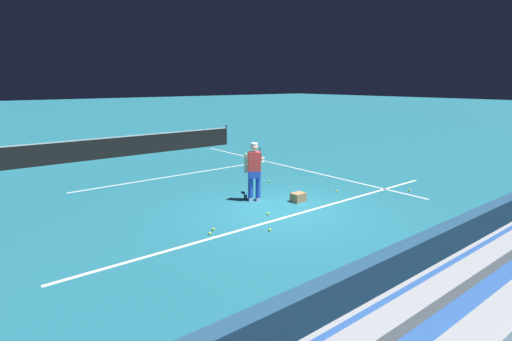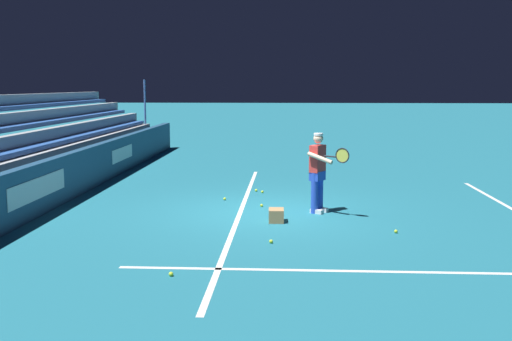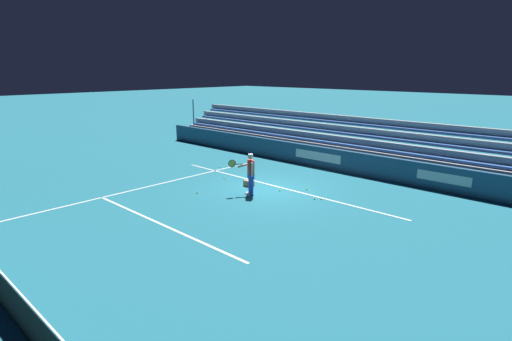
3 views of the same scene
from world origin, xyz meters
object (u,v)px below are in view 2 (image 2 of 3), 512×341
object	(u,v)px
tennis_ball_on_baseline	(256,190)
tennis_ball_far_left	(271,241)
tennis_ball_toward_net	(225,199)
tennis_ball_near_player	(262,192)
tennis_ball_by_box	(171,274)
tennis_ball_midcourt	(396,231)
tennis_ball_stray_back	(262,205)
tennis_player	(318,172)
ball_box_cardboard	(276,215)

from	to	relation	value
tennis_ball_on_baseline	tennis_ball_far_left	bearing A→B (deg)	6.07
tennis_ball_toward_net	tennis_ball_near_player	size ratio (longest dim) A/B	1.00
tennis_ball_toward_net	tennis_ball_by_box	size ratio (longest dim) A/B	1.00
tennis_ball_midcourt	tennis_ball_on_baseline	xyz separation A→B (m)	(-4.23, -2.83, 0.00)
tennis_ball_stray_back	tennis_ball_near_player	distance (m)	1.75
tennis_player	tennis_ball_by_box	size ratio (longest dim) A/B	25.98
tennis_ball_far_left	tennis_ball_on_baseline	distance (m)	5.11
tennis_ball_toward_net	tennis_ball_stray_back	world-z (taller)	same
tennis_player	tennis_ball_on_baseline	size ratio (longest dim) A/B	25.98
tennis_player	ball_box_cardboard	world-z (taller)	tennis_player
tennis_ball_toward_net	tennis_ball_midcourt	bearing A→B (deg)	49.43
tennis_player	tennis_ball_by_box	bearing A→B (deg)	-27.28
tennis_ball_toward_net	tennis_ball_stray_back	distance (m)	1.18
tennis_ball_on_baseline	tennis_ball_by_box	world-z (taller)	same
tennis_player	tennis_ball_stray_back	world-z (taller)	tennis_player
tennis_ball_midcourt	tennis_ball_stray_back	bearing A→B (deg)	-131.20
tennis_ball_far_left	tennis_ball_stray_back	size ratio (longest dim) A/B	1.00
tennis_ball_toward_net	tennis_ball_by_box	xyz separation A→B (m)	(5.75, -0.16, 0.00)
ball_box_cardboard	tennis_ball_stray_back	size ratio (longest dim) A/B	6.06
tennis_player	tennis_ball_near_player	bearing A→B (deg)	-150.32
tennis_ball_on_baseline	tennis_ball_by_box	xyz separation A→B (m)	(6.97, -0.84, 0.00)
tennis_player	tennis_ball_stray_back	xyz separation A→B (m)	(-0.53, -1.24, -0.86)
tennis_ball_far_left	ball_box_cardboard	bearing A→B (deg)	178.17
ball_box_cardboard	tennis_ball_stray_back	world-z (taller)	ball_box_cardboard
ball_box_cardboard	tennis_ball_midcourt	xyz separation A→B (m)	(0.81, 2.24, -0.10)
tennis_player	tennis_ball_far_left	bearing A→B (deg)	-19.73
tennis_ball_midcourt	ball_box_cardboard	bearing A→B (deg)	-109.97
tennis_player	tennis_ball_midcourt	distance (m)	2.38
ball_box_cardboard	tennis_ball_on_baseline	world-z (taller)	ball_box_cardboard
tennis_ball_far_left	tennis_ball_midcourt	bearing A→B (deg)	110.31
tennis_ball_far_left	tennis_ball_by_box	world-z (taller)	same
ball_box_cardboard	tennis_ball_near_player	size ratio (longest dim) A/B	6.06
tennis_ball_midcourt	tennis_ball_near_player	distance (m)	4.83
tennis_ball_on_baseline	tennis_ball_stray_back	size ratio (longest dim) A/B	1.00
tennis_ball_stray_back	tennis_ball_on_baseline	bearing A→B (deg)	-173.25
ball_box_cardboard	tennis_ball_near_player	distance (m)	3.24
tennis_ball_on_baseline	tennis_ball_toward_net	world-z (taller)	same
tennis_player	ball_box_cardboard	xyz separation A→B (m)	(0.93, -0.88, -0.76)
tennis_player	tennis_ball_on_baseline	distance (m)	3.01
tennis_ball_toward_net	tennis_ball_near_player	bearing A→B (deg)	139.70
tennis_ball_near_player	tennis_ball_toward_net	bearing A→B (deg)	-40.30
tennis_ball_far_left	tennis_ball_on_baseline	bearing A→B (deg)	-173.93
tennis_ball_far_left	tennis_ball_on_baseline	size ratio (longest dim) A/B	1.00
tennis_ball_far_left	tennis_ball_stray_back	world-z (taller)	same
tennis_ball_far_left	tennis_ball_near_player	distance (m)	4.89
tennis_ball_toward_net	tennis_ball_near_player	world-z (taller)	same
tennis_ball_midcourt	tennis_ball_stray_back	xyz separation A→B (m)	(-2.28, -2.60, 0.00)
tennis_ball_on_baseline	tennis_ball_midcourt	bearing A→B (deg)	33.84
tennis_ball_far_left	tennis_ball_midcourt	world-z (taller)	same
tennis_ball_midcourt	tennis_ball_far_left	bearing A→B (deg)	-69.69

